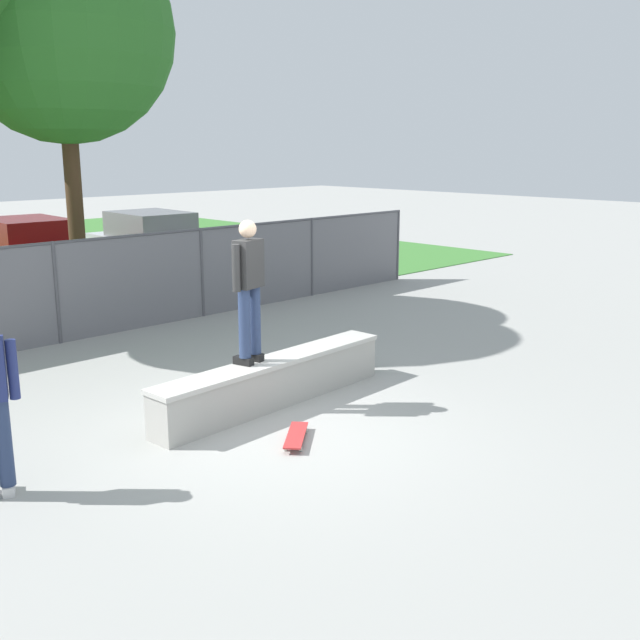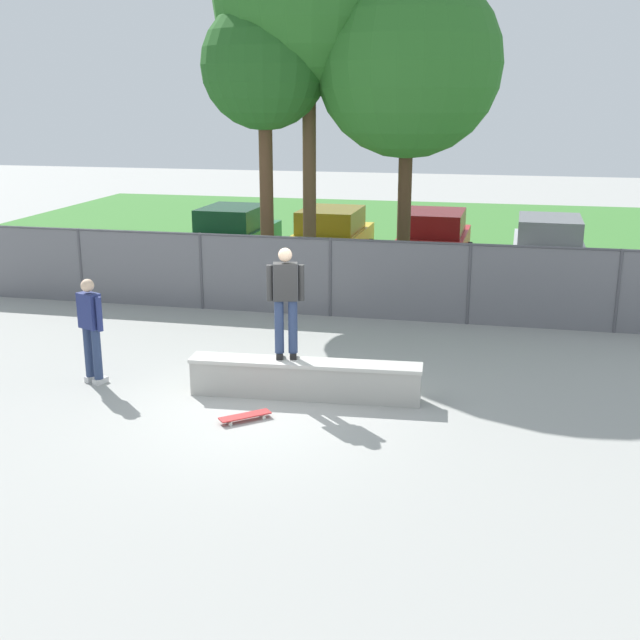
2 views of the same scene
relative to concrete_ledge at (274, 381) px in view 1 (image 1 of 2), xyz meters
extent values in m
plane|color=#9E9E99|center=(-0.60, -0.69, -0.31)|extent=(80.00, 80.00, 0.00)
cube|color=#A8A59E|center=(0.00, 0.00, -0.03)|extent=(3.75, 0.68, 0.56)
cube|color=beige|center=(0.00, 0.00, 0.28)|extent=(3.80, 0.72, 0.06)
cube|color=black|center=(-0.44, 0.07, 0.36)|extent=(0.17, 0.28, 0.10)
cube|color=black|center=(-0.23, 0.13, 0.36)|extent=(0.17, 0.28, 0.10)
cylinder|color=navy|center=(-0.43, 0.04, 0.85)|extent=(0.15, 0.15, 0.88)
cylinder|color=navy|center=(-0.22, 0.10, 0.85)|extent=(0.15, 0.15, 0.88)
cube|color=#2D2D2D|center=(-0.33, 0.07, 1.59)|extent=(0.42, 0.31, 0.60)
cylinder|color=#2D2D2D|center=(-0.57, 0.01, 1.57)|extent=(0.10, 0.10, 0.58)
cylinder|color=#2D2D2D|center=(-0.08, 0.13, 1.57)|extent=(0.10, 0.10, 0.58)
sphere|color=beige|center=(-0.33, 0.07, 2.02)|extent=(0.22, 0.22, 0.22)
cube|color=red|center=(-0.66, -1.14, -0.23)|extent=(0.74, 0.67, 0.02)
cube|color=#B2B2B7|center=(-0.45, -0.97, -0.25)|extent=(0.14, 0.15, 0.02)
cube|color=#B2B2B7|center=(-0.87, -1.32, -0.25)|extent=(0.14, 0.15, 0.02)
cylinder|color=silver|center=(-0.40, -1.03, -0.28)|extent=(0.06, 0.06, 0.05)
cylinder|color=silver|center=(-0.51, -0.90, -0.28)|extent=(0.06, 0.06, 0.05)
cylinder|color=silver|center=(-0.81, -1.39, -0.28)|extent=(0.06, 0.06, 0.05)
cylinder|color=silver|center=(-0.92, -1.26, -0.28)|extent=(0.06, 0.06, 0.05)
cylinder|color=#4C4C51|center=(-0.60, 4.94, 0.57)|extent=(0.07, 0.07, 1.76)
cylinder|color=#4C4C51|center=(2.40, 4.94, 0.57)|extent=(0.07, 0.07, 1.76)
cylinder|color=#4C4C51|center=(5.41, 4.94, 0.57)|extent=(0.07, 0.07, 1.76)
cylinder|color=#4C4C51|center=(8.42, 4.94, 0.57)|extent=(0.07, 0.07, 1.76)
cylinder|color=#4C4C51|center=(-0.60, 4.94, 1.42)|extent=(18.04, 0.05, 0.05)
cube|color=slate|center=(-0.60, 4.94, 0.57)|extent=(18.04, 0.01, 1.76)
cylinder|color=#47301E|center=(0.77, 6.82, 1.62)|extent=(0.32, 0.32, 3.86)
sphere|color=#286623|center=(0.77, 6.82, 5.12)|extent=(4.19, 4.19, 4.19)
cube|color=#B21E1E|center=(1.22, 10.19, 0.36)|extent=(1.93, 4.25, 0.70)
cube|color=#621010|center=(1.22, 10.34, 1.03)|extent=(1.67, 2.15, 0.64)
cylinder|color=black|center=(2.08, 8.86, 0.01)|extent=(0.24, 0.65, 0.64)
cylinder|color=black|center=(0.28, 8.92, 0.01)|extent=(0.24, 0.65, 0.64)
cylinder|color=black|center=(2.16, 11.46, 0.01)|extent=(0.24, 0.65, 0.64)
cube|color=#B7BABF|center=(4.29, 9.69, 0.36)|extent=(1.93, 4.25, 0.70)
cube|color=slate|center=(4.29, 9.84, 1.03)|extent=(1.67, 2.15, 0.64)
cylinder|color=black|center=(5.15, 8.36, 0.01)|extent=(0.24, 0.65, 0.64)
cylinder|color=black|center=(3.35, 8.42, 0.01)|extent=(0.24, 0.65, 0.64)
cylinder|color=black|center=(5.23, 10.96, 0.01)|extent=(0.24, 0.65, 0.64)
cylinder|color=black|center=(3.43, 11.02, 0.01)|extent=(0.24, 0.65, 0.64)
cube|color=beige|center=(-3.56, -0.14, -0.26)|extent=(0.21, 0.28, 0.10)
cylinder|color=navy|center=(-3.57, -0.16, 0.23)|extent=(0.15, 0.15, 0.88)
cylinder|color=navy|center=(-3.44, -0.22, 0.95)|extent=(0.10, 0.10, 0.58)
camera|label=1|loc=(-6.06, -7.07, 3.01)|focal=41.74mm
camera|label=2|loc=(2.84, -11.78, 4.42)|focal=44.59mm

